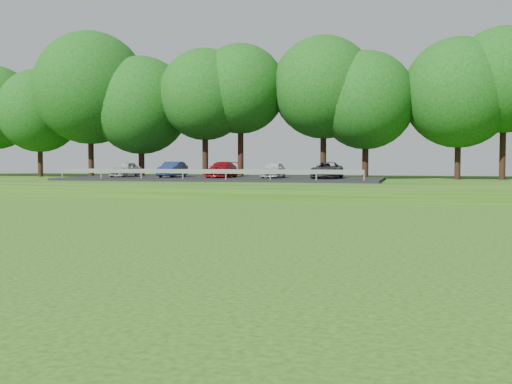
# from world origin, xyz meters

# --- Properties ---
(parking_lot) EXTENTS (24.00, 9.00, 1.38)m
(parking_lot) POSITION_xyz_m (-23.54, 32.81, 1.03)
(parking_lot) COLOR black
(parking_lot) RESTS_ON berm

